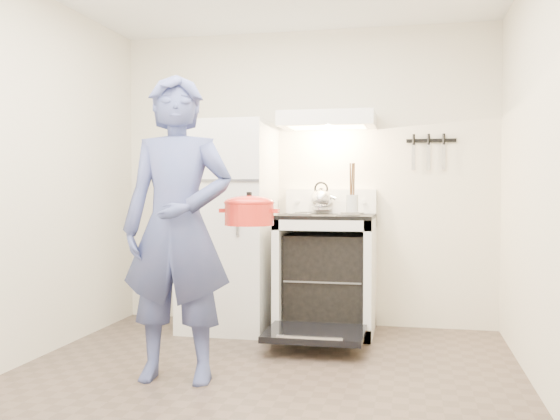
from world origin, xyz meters
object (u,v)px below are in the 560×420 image
(tea_kettle, at_px, (321,198))
(person, at_px, (177,228))
(refrigerator, at_px, (228,226))
(dutch_oven, at_px, (249,214))
(stove_body, at_px, (326,275))

(tea_kettle, distance_m, person, 1.75)
(refrigerator, height_order, dutch_oven, refrigerator)
(stove_body, xyz_separation_m, person, (-0.71, -1.42, 0.46))
(refrigerator, height_order, stove_body, refrigerator)
(refrigerator, distance_m, tea_kettle, 0.81)
(person, bearing_deg, tea_kettle, 63.28)
(person, height_order, dutch_oven, person)
(refrigerator, relative_size, stove_body, 1.85)
(refrigerator, relative_size, person, 0.93)
(refrigerator, relative_size, dutch_oven, 4.53)
(refrigerator, height_order, person, person)
(stove_body, bearing_deg, person, -116.55)
(tea_kettle, xyz_separation_m, person, (-0.64, -1.62, -0.16))
(dutch_oven, bearing_deg, refrigerator, 112.41)
(stove_body, distance_m, person, 1.65)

